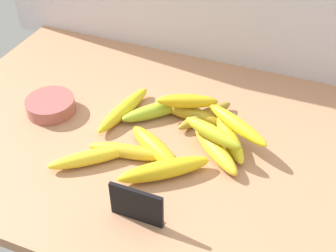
{
  "coord_description": "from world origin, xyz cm",
  "views": [
    {
      "loc": [
        34.51,
        -72.48,
        73.21
      ],
      "look_at": [
        6.02,
        -0.9,
        8.0
      ],
      "focal_mm": 46.94,
      "sensor_mm": 36.0,
      "label": 1
    }
  ],
  "objects_px": {
    "banana_7": "(229,137)",
    "fruit_bowl": "(51,105)",
    "banana_4": "(128,151)",
    "banana_11": "(212,134)",
    "banana_9": "(205,115)",
    "banana_1": "(164,170)",
    "banana_5": "(124,110)",
    "banana_8": "(189,113)",
    "banana_0": "(155,148)",
    "banana_6": "(158,110)",
    "banana_10": "(187,101)",
    "banana_3": "(215,150)",
    "banana_2": "(92,157)",
    "banana_12": "(237,125)",
    "chalkboard_sign": "(137,206)"
  },
  "relations": [
    {
      "from": "chalkboard_sign",
      "to": "banana_4",
      "type": "distance_m",
      "value": 0.18
    },
    {
      "from": "banana_0",
      "to": "banana_6",
      "type": "bearing_deg",
      "value": 110.03
    },
    {
      "from": "fruit_bowl",
      "to": "banana_8",
      "type": "relative_size",
      "value": 0.7
    },
    {
      "from": "banana_4",
      "to": "banana_11",
      "type": "height_order",
      "value": "banana_11"
    },
    {
      "from": "banana_8",
      "to": "banana_3",
      "type": "bearing_deg",
      "value": -46.73
    },
    {
      "from": "fruit_bowl",
      "to": "banana_6",
      "type": "distance_m",
      "value": 0.28
    },
    {
      "from": "banana_2",
      "to": "banana_5",
      "type": "bearing_deg",
      "value": 93.01
    },
    {
      "from": "banana_3",
      "to": "banana_8",
      "type": "bearing_deg",
      "value": 133.27
    },
    {
      "from": "banana_8",
      "to": "banana_10",
      "type": "xyz_separation_m",
      "value": [
        -0.01,
        0.0,
        0.03
      ]
    },
    {
      "from": "banana_4",
      "to": "banana_7",
      "type": "xyz_separation_m",
      "value": [
        0.2,
        0.13,
        0.0
      ]
    },
    {
      "from": "banana_7",
      "to": "banana_11",
      "type": "relative_size",
      "value": 1.16
    },
    {
      "from": "banana_7",
      "to": "banana_9",
      "type": "distance_m",
      "value": 0.1
    },
    {
      "from": "banana_12",
      "to": "banana_10",
      "type": "bearing_deg",
      "value": 162.25
    },
    {
      "from": "banana_4",
      "to": "banana_8",
      "type": "distance_m",
      "value": 0.2
    },
    {
      "from": "banana_5",
      "to": "banana_9",
      "type": "bearing_deg",
      "value": 15.59
    },
    {
      "from": "banana_6",
      "to": "banana_11",
      "type": "relative_size",
      "value": 1.27
    },
    {
      "from": "banana_9",
      "to": "banana_12",
      "type": "height_order",
      "value": "banana_12"
    },
    {
      "from": "banana_7",
      "to": "banana_9",
      "type": "height_order",
      "value": "banana_7"
    },
    {
      "from": "banana_1",
      "to": "banana_4",
      "type": "xyz_separation_m",
      "value": [
        -0.1,
        0.03,
        -0.0
      ]
    },
    {
      "from": "banana_7",
      "to": "fruit_bowl",
      "type": "bearing_deg",
      "value": -173.64
    },
    {
      "from": "chalkboard_sign",
      "to": "banana_8",
      "type": "distance_m",
      "value": 0.33
    },
    {
      "from": "banana_4",
      "to": "banana_10",
      "type": "relative_size",
      "value": 1.23
    },
    {
      "from": "chalkboard_sign",
      "to": "banana_10",
      "type": "distance_m",
      "value": 0.34
    },
    {
      "from": "banana_0",
      "to": "banana_5",
      "type": "distance_m",
      "value": 0.17
    },
    {
      "from": "banana_10",
      "to": "fruit_bowl",
      "type": "bearing_deg",
      "value": -162.74
    },
    {
      "from": "banana_7",
      "to": "banana_11",
      "type": "bearing_deg",
      "value": -123.65
    },
    {
      "from": "banana_1",
      "to": "banana_8",
      "type": "xyz_separation_m",
      "value": [
        -0.02,
        0.21,
        -0.0
      ]
    },
    {
      "from": "banana_1",
      "to": "banana_3",
      "type": "relative_size",
      "value": 1.19
    },
    {
      "from": "banana_7",
      "to": "banana_10",
      "type": "distance_m",
      "value": 0.14
    },
    {
      "from": "fruit_bowl",
      "to": "banana_2",
      "type": "bearing_deg",
      "value": -33.64
    },
    {
      "from": "banana_5",
      "to": "banana_6",
      "type": "distance_m",
      "value": 0.09
    },
    {
      "from": "banana_9",
      "to": "banana_1",
      "type": "bearing_deg",
      "value": -96.16
    },
    {
      "from": "banana_4",
      "to": "fruit_bowl",
      "type": "bearing_deg",
      "value": 162.79
    },
    {
      "from": "banana_9",
      "to": "banana_10",
      "type": "xyz_separation_m",
      "value": [
        -0.05,
        -0.01,
        0.04
      ]
    },
    {
      "from": "banana_6",
      "to": "banana_1",
      "type": "bearing_deg",
      "value": -63.89
    },
    {
      "from": "banana_3",
      "to": "banana_4",
      "type": "height_order",
      "value": "banana_3"
    },
    {
      "from": "fruit_bowl",
      "to": "banana_0",
      "type": "height_order",
      "value": "banana_0"
    },
    {
      "from": "banana_0",
      "to": "banana_1",
      "type": "xyz_separation_m",
      "value": [
        0.04,
        -0.06,
        -0.0
      ]
    },
    {
      "from": "banana_5",
      "to": "banana_8",
      "type": "xyz_separation_m",
      "value": [
        0.16,
        0.05,
        0.0
      ]
    },
    {
      "from": "banana_5",
      "to": "banana_6",
      "type": "height_order",
      "value": "banana_6"
    },
    {
      "from": "banana_11",
      "to": "banana_10",
      "type": "bearing_deg",
      "value": 134.26
    },
    {
      "from": "banana_6",
      "to": "banana_8",
      "type": "distance_m",
      "value": 0.08
    },
    {
      "from": "fruit_bowl",
      "to": "banana_8",
      "type": "height_order",
      "value": "fruit_bowl"
    },
    {
      "from": "banana_5",
      "to": "banana_8",
      "type": "distance_m",
      "value": 0.17
    },
    {
      "from": "banana_7",
      "to": "chalkboard_sign",
      "type": "bearing_deg",
      "value": -110.82
    },
    {
      "from": "banana_6",
      "to": "banana_10",
      "type": "bearing_deg",
      "value": 14.97
    },
    {
      "from": "fruit_bowl",
      "to": "banana_2",
      "type": "height_order",
      "value": "fruit_bowl"
    },
    {
      "from": "banana_2",
      "to": "banana_12",
      "type": "bearing_deg",
      "value": 33.45
    },
    {
      "from": "banana_3",
      "to": "banana_7",
      "type": "height_order",
      "value": "banana_3"
    },
    {
      "from": "banana_5",
      "to": "banana_10",
      "type": "height_order",
      "value": "banana_10"
    }
  ]
}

